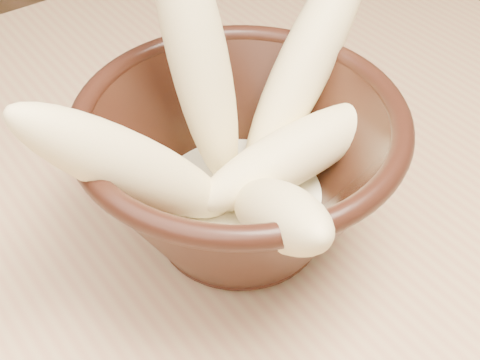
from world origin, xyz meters
name	(u,v)px	position (x,y,z in m)	size (l,w,h in m)	color
table	(80,319)	(0.00, 0.00, 0.67)	(1.20, 0.80, 0.75)	tan
bowl	(240,169)	(0.13, -0.06, 0.82)	(0.24, 0.24, 0.13)	black
milk_puddle	(240,200)	(0.13, -0.06, 0.79)	(0.13, 0.13, 0.02)	#F8F2C7
banana_upright	(197,52)	(0.13, -0.01, 0.90)	(0.04, 0.04, 0.21)	#F3DD8F
banana_left	(132,167)	(0.04, -0.06, 0.86)	(0.04, 0.04, 0.19)	#F3DD8F
banana_right	(307,59)	(0.21, -0.03, 0.87)	(0.04, 0.04, 0.21)	#F3DD8F
banana_across	(295,154)	(0.16, -0.08, 0.83)	(0.04, 0.04, 0.17)	#F3DD8F
banana_front	(278,214)	(0.11, -0.13, 0.84)	(0.04, 0.04, 0.16)	#F3DD8F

